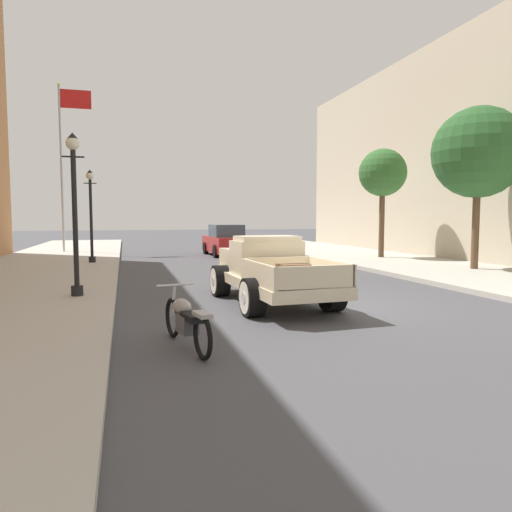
{
  "coord_description": "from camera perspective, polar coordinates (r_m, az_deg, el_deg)",
  "views": [
    {
      "loc": [
        -4.28,
        -10.09,
        2.01
      ],
      "look_at": [
        -0.9,
        1.99,
        1.0
      ],
      "focal_mm": 33.24,
      "sensor_mm": 36.0,
      "label": 1
    }
  ],
  "objects": [
    {
      "name": "street_tree_second",
      "position": [
        23.3,
        15.0,
        9.57
      ],
      "size": [
        2.22,
        2.22,
        5.09
      ],
      "color": "brown",
      "rests_on": "sidewalk_right"
    },
    {
      "name": "hotrod_truck_cream",
      "position": [
        11.38,
        1.4,
        -1.73
      ],
      "size": [
        2.34,
        5.0,
        1.58
      ],
      "color": "beige",
      "rests_on": "ground"
    },
    {
      "name": "car_background_red",
      "position": [
        25.31,
        -3.65,
        1.79
      ],
      "size": [
        1.97,
        4.35,
        1.65
      ],
      "color": "#AD1E1E",
      "rests_on": "ground"
    },
    {
      "name": "street_lamp_near",
      "position": [
        12.04,
        -21.01,
        6.09
      ],
      "size": [
        0.5,
        0.32,
        3.85
      ],
      "color": "black",
      "rests_on": "sidewalk_left"
    },
    {
      "name": "motorcycle_parked",
      "position": [
        7.46,
        -8.4,
        -7.58
      ],
      "size": [
        0.68,
        2.09,
        0.93
      ],
      "color": "black",
      "rests_on": "ground"
    },
    {
      "name": "street_tree_nearest",
      "position": [
        19.2,
        25.19,
        11.17
      ],
      "size": [
        3.27,
        3.27,
        5.85
      ],
      "color": "brown",
      "rests_on": "sidewalk_right"
    },
    {
      "name": "ground_plane",
      "position": [
        11.14,
        7.28,
        -5.83
      ],
      "size": [
        140.0,
        140.0,
        0.0
      ],
      "primitive_type": "plane",
      "color": "#47474C"
    },
    {
      "name": "flagpole",
      "position": [
        28.63,
        -21.99,
        11.83
      ],
      "size": [
        1.74,
        0.16,
        9.16
      ],
      "color": "#B2B2B7",
      "rests_on": "sidewalk_left"
    },
    {
      "name": "street_lamp_far",
      "position": [
        20.94,
        -19.26,
        5.38
      ],
      "size": [
        0.5,
        0.32,
        3.85
      ],
      "color": "black",
      "rests_on": "sidewalk_left"
    }
  ]
}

